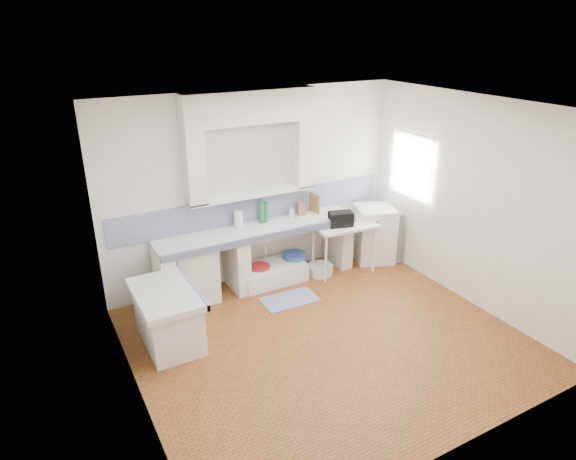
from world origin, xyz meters
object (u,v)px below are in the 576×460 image
stove (194,273)px  sink (271,274)px  side_table (344,248)px  fridge (374,234)px

stove → sink: bearing=-0.7°
stove → side_table: bearing=-5.4°
sink → side_table: (1.14, -0.24, 0.27)m
sink → fridge: 1.84m
sink → fridge: size_ratio=1.11×
sink → stove: bearing=177.2°
sink → side_table: 1.19m
fridge → sink: bearing=-164.4°
sink → side_table: size_ratio=1.06×
fridge → stove: bearing=-163.8°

